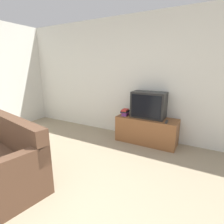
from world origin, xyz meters
name	(u,v)px	position (x,y,z in m)	size (l,w,h in m)	color
wall_back	(135,79)	(0.00, 3.03, 1.30)	(9.00, 0.06, 2.60)	silver
tv_stand	(146,130)	(0.41, 2.74, 0.27)	(1.24, 0.48, 0.53)	brown
television	(149,105)	(0.41, 2.79, 0.80)	(0.68, 0.38, 0.53)	black
book_stack	(125,112)	(-0.08, 2.70, 0.60)	(0.15, 0.21, 0.13)	#7A3884
remote_on_stand	(167,122)	(0.82, 2.63, 0.55)	(0.05, 0.19, 0.02)	#2D2D2D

